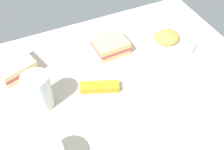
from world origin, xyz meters
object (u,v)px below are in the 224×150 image
Objects in this scene: plate_of_food at (166,40)px; spoon at (165,111)px; sandwich_main at (15,67)px; glass_of_milk at (39,93)px; sandwich_side at (110,45)px; snack_bar at (100,87)px.

plate_of_food is 1.83× the size of spoon.
spoon is at bearing 56.99° from plate_of_food.
sandwich_main is (50.25, -7.35, 1.03)cm from plate_of_food.
sandwich_main is 16.26cm from glass_of_milk.
plate_of_food is at bearing 171.68° from sandwich_main.
sandwich_main is 46.96cm from spoon.
spoon is (-3.20, 29.21, -1.82)cm from sandwich_side.
sandwich_side reaches higher than snack_bar.
plate_of_food is at bearing -169.96° from glass_of_milk.
plate_of_food is at bearing -139.81° from snack_bar.
glass_of_milk is (26.78, 12.44, 2.60)cm from sandwich_side.
sandwich_main is 1.17× the size of glass_of_milk.
snack_bar is (-20.98, 17.41, -1.20)cm from sandwich_main.
glass_of_milk is 34.63cm from spoon.
sandwich_main is 30.99cm from sandwich_side.
plate_of_food is 30.95cm from snack_bar.
glass_of_milk reaches higher than spoon.
sandwich_main is at bearing -5.70° from sandwich_side.
spoon is 0.95× the size of snack_bar.
plate_of_food is at bearing -123.01° from spoon.
sandwich_main is at bearing -43.48° from spoon.
glass_of_milk is (46.18, 8.18, 3.64)cm from plate_of_food.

